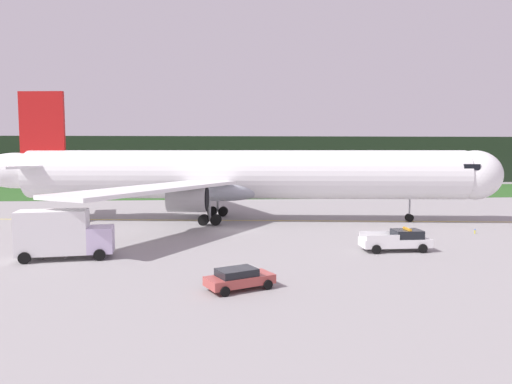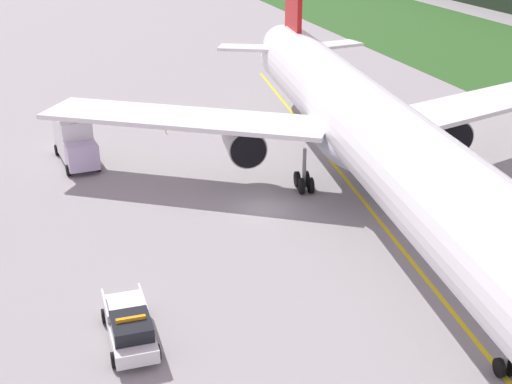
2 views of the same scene
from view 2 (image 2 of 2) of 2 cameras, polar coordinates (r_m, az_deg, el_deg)
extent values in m
plane|color=gray|center=(49.62, 0.67, -1.34)|extent=(320.00, 320.00, 0.00)
cube|color=yellow|center=(50.76, 8.97, -1.05)|extent=(82.43, 9.75, 0.01)
cylinder|color=white|center=(48.82, 9.36, 4.90)|extent=(52.16, 11.64, 5.77)
ellipsoid|color=white|center=(74.53, 2.38, 11.69)|extent=(9.66, 5.35, 4.32)
ellipsoid|color=#A8AEBB|center=(51.64, 8.32, 4.10)|extent=(12.28, 7.34, 3.17)
cube|color=white|center=(60.66, 17.93, 6.90)|extent=(12.04, 22.60, 0.35)
cylinder|color=#A4A4A4|center=(57.12, 15.12, 4.86)|extent=(4.29, 3.28, 2.85)
cylinder|color=black|center=(55.37, 15.99, 4.20)|extent=(0.42, 2.61, 2.62)
cube|color=white|center=(53.90, -5.83, 5.99)|extent=(16.08, 21.57, 0.35)
cylinder|color=#A4A4A4|center=(52.48, -0.99, 4.09)|extent=(4.29, 3.28, 2.85)
cylinder|color=black|center=(50.57, -0.62, 3.36)|extent=(0.42, 2.61, 2.62)
cube|color=#AE1514|center=(70.47, 3.06, 15.23)|extent=(5.47, 1.06, 8.76)
cube|color=white|center=(72.60, 5.84, 11.76)|extent=(3.91, 7.46, 0.28)
cube|color=white|center=(70.94, -0.12, 11.61)|extent=(5.27, 7.51, 0.28)
cylinder|color=gray|center=(34.24, 19.83, -11.45)|extent=(0.20, 0.20, 2.65)
cylinder|color=black|center=(35.09, 19.92, -13.18)|extent=(0.92, 0.32, 0.90)
cylinder|color=black|center=(34.86, 19.15, -13.33)|extent=(0.92, 0.32, 0.90)
cylinder|color=gray|center=(54.43, 11.64, 2.60)|extent=(0.28, 0.28, 2.65)
cylinder|color=black|center=(54.17, 11.44, 1.01)|extent=(1.23, 0.43, 1.20)
cylinder|color=black|center=(54.42, 12.13, 1.05)|extent=(1.23, 0.43, 1.20)
cylinder|color=black|center=(55.38, 10.93, 1.54)|extent=(1.23, 0.43, 1.20)
cylinder|color=black|center=(55.62, 11.61, 1.58)|extent=(1.23, 0.43, 1.20)
cylinder|color=gray|center=(52.20, 3.94, 2.14)|extent=(0.28, 0.28, 2.65)
cylinder|color=black|center=(52.14, 4.46, 0.54)|extent=(1.23, 0.43, 1.20)
cylinder|color=black|center=(51.97, 3.72, 0.49)|extent=(1.23, 0.43, 1.20)
cylinder|color=black|center=(53.39, 4.09, 1.10)|extent=(1.23, 0.43, 1.20)
cylinder|color=black|center=(53.23, 3.36, 1.05)|extent=(1.23, 0.43, 1.20)
cube|color=white|center=(35.76, -10.26, -10.76)|extent=(5.80, 2.12, 0.70)
cube|color=black|center=(34.51, -10.09, -10.70)|extent=(2.34, 1.90, 0.70)
cube|color=white|center=(36.71, -9.14, -8.65)|extent=(2.77, 0.15, 0.45)
cube|color=white|center=(36.55, -12.14, -9.05)|extent=(2.77, 0.15, 0.45)
cube|color=orange|center=(34.28, -10.14, -10.10)|extent=(0.23, 1.42, 0.16)
cylinder|color=black|center=(34.45, -8.00, -12.74)|extent=(0.76, 0.25, 0.76)
cylinder|color=black|center=(34.27, -11.48, -13.22)|extent=(0.76, 0.25, 0.76)
cylinder|color=black|center=(37.69, -9.09, -9.40)|extent=(0.76, 0.25, 0.76)
cylinder|color=black|center=(37.52, -12.23, -9.81)|extent=(0.76, 0.25, 0.76)
cube|color=silver|center=(57.09, -13.93, 2.83)|extent=(2.20, 2.63, 2.00)
cube|color=white|center=(60.18, -14.65, 4.48)|extent=(5.43, 3.05, 3.38)
cylinder|color=#99999E|center=(59.78, -14.30, 2.59)|extent=(0.78, 0.20, 1.04)
cylinder|color=#99999E|center=(61.71, -14.66, 3.19)|extent=(0.78, 0.20, 1.04)
cylinder|color=black|center=(57.63, -12.67, 2.08)|extent=(0.93, 0.37, 0.90)
cylinder|color=black|center=(57.26, -15.01, 1.71)|extent=(0.93, 0.37, 0.90)
cylinder|color=black|center=(62.59, -13.72, 3.64)|extent=(0.93, 0.37, 0.90)
cylinder|color=black|center=(62.25, -15.88, 3.31)|extent=(0.93, 0.37, 0.90)
cylinder|color=yellow|center=(66.16, -7.33, 4.88)|extent=(0.10, 0.10, 0.32)
sphere|color=blue|center=(66.09, -7.34, 5.06)|extent=(0.12, 0.12, 0.12)
camera|label=1|loc=(58.54, -54.16, 1.54)|focal=33.58mm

